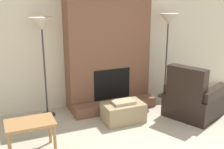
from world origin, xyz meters
name	(u,v)px	position (x,y,z in m)	size (l,w,h in m)	color
wall_back	(103,40)	(0.00, 3.23, 1.30)	(6.83, 0.06, 2.60)	beige
fireplace	(108,46)	(0.00, 2.97, 1.24)	(1.67, 0.74, 2.60)	brown
ottoman	(123,112)	(-0.06, 2.11, 0.18)	(0.72, 0.46, 0.39)	#998460
armchair	(193,101)	(1.23, 1.82, 0.30)	(1.20, 1.17, 1.00)	black
side_table	(30,126)	(-1.72, 1.69, 0.41)	(0.68, 0.45, 0.49)	#9E7042
floor_lamp_left	(42,29)	(-1.27, 2.91, 1.63)	(0.42, 0.42, 1.83)	#333333
floor_lamp_right	(168,23)	(1.34, 2.91, 1.63)	(0.42, 0.42, 1.83)	#333333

